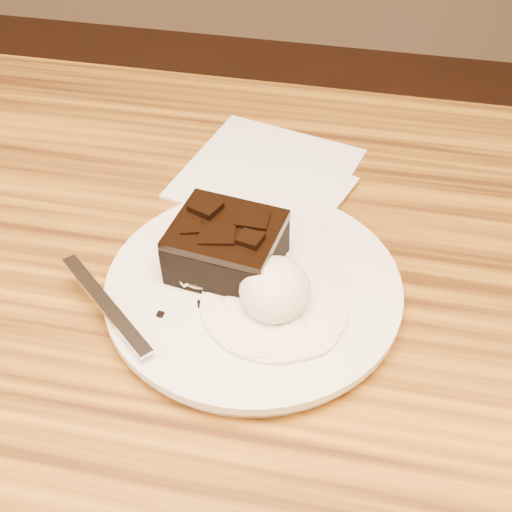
% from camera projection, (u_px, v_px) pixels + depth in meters
% --- Properties ---
extents(plate, '(0.24, 0.24, 0.02)m').
position_uv_depth(plate, '(254.00, 292.00, 0.55)').
color(plate, white).
rests_on(plate, dining_table).
extents(brownie, '(0.09, 0.08, 0.04)m').
position_uv_depth(brownie, '(227.00, 250.00, 0.55)').
color(brownie, black).
rests_on(brownie, plate).
extents(ice_cream_scoop, '(0.05, 0.06, 0.05)m').
position_uv_depth(ice_cream_scoop, '(275.00, 290.00, 0.52)').
color(ice_cream_scoop, white).
rests_on(ice_cream_scoop, plate).
extents(melt_puddle, '(0.11, 0.11, 0.00)m').
position_uv_depth(melt_puddle, '(275.00, 305.00, 0.53)').
color(melt_puddle, white).
rests_on(melt_puddle, plate).
extents(spoon, '(0.16, 0.15, 0.01)m').
position_uv_depth(spoon, '(196.00, 272.00, 0.55)').
color(spoon, silver).
rests_on(spoon, plate).
extents(napkin, '(0.19, 0.19, 0.01)m').
position_uv_depth(napkin, '(267.00, 172.00, 0.68)').
color(napkin, white).
rests_on(napkin, dining_table).
extents(crumb_a, '(0.01, 0.01, 0.00)m').
position_uv_depth(crumb_a, '(219.00, 283.00, 0.54)').
color(crumb_a, black).
rests_on(crumb_a, plate).
extents(crumb_b, '(0.01, 0.01, 0.00)m').
position_uv_depth(crumb_b, '(160.00, 314.00, 0.52)').
color(crumb_b, black).
rests_on(crumb_b, plate).
extents(crumb_c, '(0.00, 0.01, 0.00)m').
position_uv_depth(crumb_c, '(274.00, 309.00, 0.52)').
color(crumb_c, black).
rests_on(crumb_c, plate).
extents(crumb_d, '(0.01, 0.01, 0.00)m').
position_uv_depth(crumb_d, '(201.00, 304.00, 0.53)').
color(crumb_d, black).
rests_on(crumb_d, plate).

